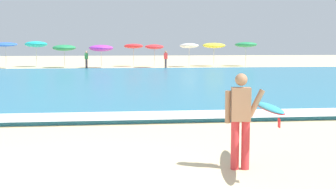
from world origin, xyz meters
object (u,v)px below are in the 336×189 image
at_px(beach_umbrella_3, 101,48).
at_px(beach_umbrella_4, 134,46).
at_px(beach_umbrella_5, 154,47).
at_px(beach_umbrella_7, 214,45).
at_px(beachgoer_near_row_mid, 86,59).
at_px(beach_umbrella_8, 246,45).
at_px(beachgoer_near_row_left, 166,59).
at_px(beach_umbrella_0, 5,45).
at_px(surfer_with_board, 254,113).
at_px(beach_umbrella_1, 36,44).
at_px(beach_umbrella_2, 64,48).
at_px(beach_umbrella_6, 189,46).

height_order(beach_umbrella_3, beach_umbrella_4, beach_umbrella_4).
distance_m(beach_umbrella_5, beach_umbrella_7, 6.37).
bearing_deg(beachgoer_near_row_mid, beach_umbrella_8, 7.59).
relative_size(beach_umbrella_7, beachgoer_near_row_mid, 1.48).
height_order(beachgoer_near_row_left, beachgoer_near_row_mid, same).
xyz_separation_m(beach_umbrella_0, beachgoer_near_row_left, (14.35, -1.23, -1.30)).
relative_size(beach_umbrella_8, beachgoer_near_row_mid, 1.53).
height_order(surfer_with_board, beach_umbrella_7, beach_umbrella_7).
distance_m(beach_umbrella_1, beachgoer_near_row_mid, 5.81).
bearing_deg(beach_umbrella_8, beach_umbrella_2, -177.05).
bearing_deg(beach_umbrella_0, surfer_with_board, -71.89).
xyz_separation_m(surfer_with_board, beach_umbrella_8, (10.86, 37.87, 1.10)).
relative_size(surfer_with_board, beachgoer_near_row_mid, 1.63).
bearing_deg(beach_umbrella_2, beach_umbrella_1, 148.28).
xyz_separation_m(beach_umbrella_5, beach_umbrella_8, (9.26, 1.62, 0.19)).
xyz_separation_m(beach_umbrella_0, beach_umbrella_6, (16.88, 0.96, -0.12)).
height_order(beach_umbrella_2, beach_umbrella_5, beach_umbrella_5).
distance_m(surfer_with_board, beachgoer_near_row_mid, 36.11).
distance_m(surfer_with_board, beach_umbrella_5, 36.30).
height_order(beach_umbrella_3, beach_umbrella_6, beach_umbrella_6).
relative_size(surfer_with_board, beach_umbrella_6, 1.11).
bearing_deg(beach_umbrella_0, beach_umbrella_5, 0.18).
distance_m(beach_umbrella_5, beach_umbrella_8, 9.40).
bearing_deg(beachgoer_near_row_mid, beach_umbrella_4, 32.10).
bearing_deg(beachgoer_near_row_left, beach_umbrella_8, 19.13).
distance_m(beach_umbrella_5, beachgoer_near_row_left, 1.91).
bearing_deg(beach_umbrella_5, beachgoer_near_row_mid, -175.93).
height_order(beach_umbrella_8, beachgoer_near_row_mid, beach_umbrella_8).
height_order(beach_umbrella_4, beachgoer_near_row_left, beach_umbrella_4).
bearing_deg(beach_umbrella_3, beach_umbrella_1, 155.27).
bearing_deg(beach_umbrella_2, surfer_with_board, -79.67).
bearing_deg(beachgoer_near_row_left, beach_umbrella_7, 31.24).
xyz_separation_m(beach_umbrella_2, beach_umbrella_4, (6.51, 1.62, 0.14)).
bearing_deg(beach_umbrella_6, beach_umbrella_2, -179.01).
bearing_deg(beach_umbrella_8, beach_umbrella_0, -175.80).
bearing_deg(beach_umbrella_8, beachgoer_near_row_left, -160.87).
distance_m(beach_umbrella_4, beach_umbrella_6, 5.46).
bearing_deg(beachgoer_near_row_mid, beachgoer_near_row_left, -6.54).
xyz_separation_m(beach_umbrella_8, beachgoer_near_row_mid, (-15.52, -2.07, -1.28)).
bearing_deg(beach_umbrella_5, beachgoer_near_row_left, -54.06).
bearing_deg(beach_umbrella_7, beachgoer_near_row_mid, -169.40).
bearing_deg(beach_umbrella_8, beach_umbrella_7, 175.62).
height_order(beach_umbrella_7, beach_umbrella_8, beach_umbrella_8).
relative_size(beach_umbrella_2, beach_umbrella_4, 0.95).
bearing_deg(beach_umbrella_1, beachgoer_near_row_mid, -30.69).
bearing_deg(beach_umbrella_4, beach_umbrella_2, -166.02).
height_order(beach_umbrella_2, beach_umbrella_8, beach_umbrella_8).
relative_size(beach_umbrella_0, beach_umbrella_4, 1.06).
distance_m(beach_umbrella_4, beach_umbrella_7, 7.93).
xyz_separation_m(beach_umbrella_4, beach_umbrella_7, (7.92, -0.47, 0.06)).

